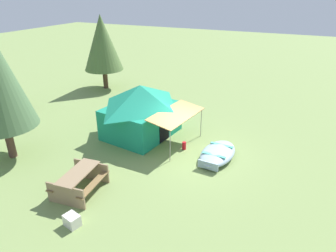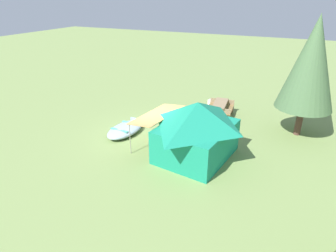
# 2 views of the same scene
# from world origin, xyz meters

# --- Properties ---
(ground_plane) EXTENTS (80.00, 80.00, 0.00)m
(ground_plane) POSITION_xyz_m (0.00, 0.00, 0.00)
(ground_plane) COLOR #778F4F
(beached_rowboat) EXTENTS (2.46, 1.44, 0.42)m
(beached_rowboat) POSITION_xyz_m (0.09, -1.29, 0.22)
(beached_rowboat) COLOR #94AABB
(beached_rowboat) RESTS_ON ground_plane
(canvas_cabin_tent) EXTENTS (3.86, 4.44, 2.48)m
(canvas_cabin_tent) POSITION_xyz_m (0.72, 2.70, 1.29)
(canvas_cabin_tent) COLOR #198A6A
(canvas_cabin_tent) RESTS_ON ground_plane
(picnic_table) EXTENTS (1.90, 1.59, 0.80)m
(picnic_table) POSITION_xyz_m (-4.16, 2.41, 0.49)
(picnic_table) COLOR #8D7455
(picnic_table) RESTS_ON ground_plane
(cooler_box) EXTENTS (0.46, 0.54, 0.37)m
(cooler_box) POSITION_xyz_m (-5.60, 1.53, 0.19)
(cooler_box) COLOR silver
(cooler_box) RESTS_ON ground_plane
(fuel_can) EXTENTS (0.19, 0.19, 0.35)m
(fuel_can) POSITION_xyz_m (0.20, 0.27, 0.17)
(fuel_can) COLOR red
(fuel_can) RESTS_ON ground_plane
(pine_tree_far_center) EXTENTS (2.62, 2.62, 5.73)m
(pine_tree_far_center) POSITION_xyz_m (-3.45, 6.61, 3.57)
(pine_tree_far_center) COLOR brown
(pine_tree_far_center) RESTS_ON ground_plane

